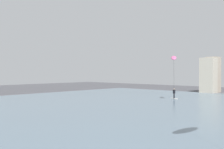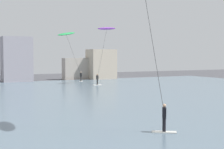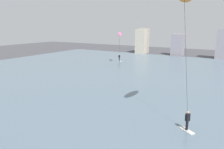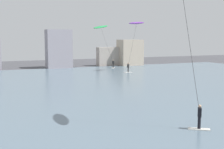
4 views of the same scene
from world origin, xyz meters
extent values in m
cube|color=slate|center=(0.00, 30.91, 0.05)|extent=(84.00, 52.00, 0.10)
cube|color=gray|center=(5.19, 57.57, 3.81)|extent=(4.86, 3.17, 7.62)
cube|color=#A89E93|center=(16.20, 58.45, 2.01)|extent=(4.89, 2.01, 4.02)
cube|color=#B7A893|center=(20.73, 57.08, 2.81)|extent=(4.89, 3.63, 5.62)
cube|color=gray|center=(21.51, 59.86, 2.78)|extent=(3.97, 2.83, 5.57)
cube|color=silver|center=(14.84, 52.71, 0.13)|extent=(1.09, 1.43, 0.06)
cylinder|color=black|center=(14.84, 52.71, 0.55)|extent=(0.20, 0.20, 0.78)
cube|color=black|center=(14.84, 52.71, 1.24)|extent=(0.40, 0.36, 0.60)
sphere|color=beige|center=(14.84, 52.71, 1.65)|extent=(0.20, 0.20, 0.20)
cylinder|color=#333333|center=(13.79, 53.36, 4.58)|extent=(2.13, 1.35, 6.79)
ellipsoid|color=green|center=(12.74, 54.02, 8.12)|extent=(3.55, 1.84, 1.08)
cube|color=silver|center=(14.24, 44.81, 0.13)|extent=(1.44, 0.61, 0.06)
cylinder|color=black|center=(14.24, 44.81, 0.55)|extent=(0.20, 0.20, 0.78)
cube|color=black|center=(14.24, 44.81, 1.24)|extent=(0.26, 0.37, 0.60)
sphere|color=#9E7051|center=(14.24, 44.81, 1.65)|extent=(0.20, 0.20, 0.20)
cylinder|color=#333333|center=(15.31, 45.40, 4.81)|extent=(2.18, 1.22, 7.25)
ellipsoid|color=purple|center=(16.39, 46.00, 8.58)|extent=(3.85, 2.26, 0.64)
cube|color=silver|center=(4.50, 14.70, 0.13)|extent=(1.40, 1.16, 0.06)
cylinder|color=black|center=(4.50, 14.70, 0.55)|extent=(0.20, 0.20, 0.78)
cube|color=black|center=(4.50, 14.70, 1.24)|extent=(0.37, 0.40, 0.60)
sphere|color=tan|center=(4.50, 14.70, 1.65)|extent=(0.20, 0.20, 0.20)
cylinder|color=#333333|center=(3.91, 15.21, 5.74)|extent=(1.21, 1.06, 9.11)
camera|label=1|loc=(7.00, 1.62, 4.60)|focal=44.29mm
camera|label=2|loc=(-6.98, -1.07, 4.49)|focal=54.96mm
camera|label=3|loc=(7.08, -1.16, 8.20)|focal=33.02mm
camera|label=4|loc=(-7.92, 0.01, 6.01)|focal=46.96mm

